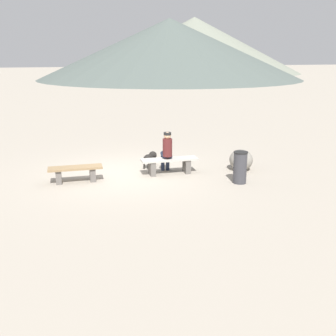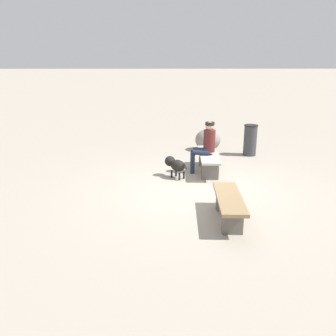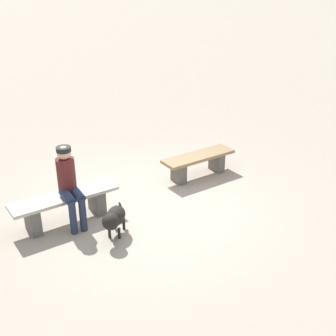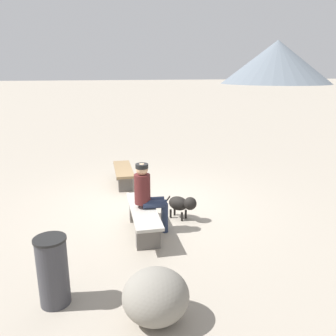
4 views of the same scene
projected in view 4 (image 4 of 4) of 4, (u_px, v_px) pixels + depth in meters
name	position (u px, v px, depth m)	size (l,w,h in m)	color
ground	(150.00, 206.00, 7.50)	(210.00, 210.00, 0.06)	#9E9384
bench_left	(123.00, 173.00, 8.72)	(1.53, 0.50, 0.45)	#605B56
bench_right	(143.00, 217.00, 6.11)	(1.74, 0.53, 0.48)	#605B56
seated_person	(148.00, 193.00, 6.07)	(0.35, 0.60, 1.30)	#511E1E
dog	(182.00, 204.00, 6.68)	(0.57, 0.55, 0.50)	black
trash_bin	(53.00, 271.00, 4.21)	(0.40, 0.40, 0.91)	#38383D
boulder	(156.00, 296.00, 3.93)	(0.72, 0.79, 0.66)	gray
distant_peak_2	(277.00, 62.00, 76.63)	(24.61, 24.61, 9.49)	slate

